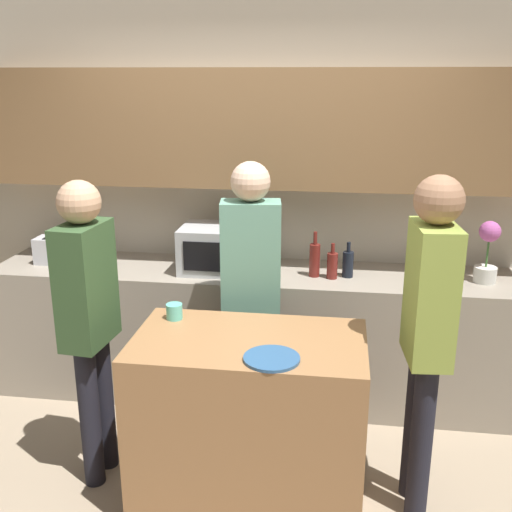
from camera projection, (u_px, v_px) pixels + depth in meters
back_wall at (264, 170)px, 4.06m from camera, size 6.40×0.40×2.70m
back_counter at (258, 333)px, 4.12m from camera, size 3.60×0.62×0.90m
kitchen_island at (249, 421)px, 3.07m from camera, size 1.15×0.67×0.92m
microwave at (221, 249)px, 3.96m from camera, size 0.52×0.39×0.30m
toaster at (55, 250)px, 4.14m from camera, size 0.26×0.16×0.18m
potted_plant at (488, 252)px, 3.72m from camera, size 0.14×0.14×0.40m
bottle_0 at (315, 259)px, 3.85m from camera, size 0.07×0.07×0.30m
bottle_1 at (332, 265)px, 3.82m from camera, size 0.07×0.07×0.23m
bottle_2 at (348, 264)px, 3.85m from camera, size 0.07×0.07×0.23m
plate_on_island at (272, 358)px, 2.71m from camera, size 0.26×0.26×0.01m
cup_0 at (174, 311)px, 3.16m from camera, size 0.09×0.09×0.08m
person_left at (251, 279)px, 3.47m from camera, size 0.36×0.23×1.70m
person_center at (428, 320)px, 2.85m from camera, size 0.23×0.35×1.74m
person_right at (88, 309)px, 3.10m from camera, size 0.22×0.36×1.67m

